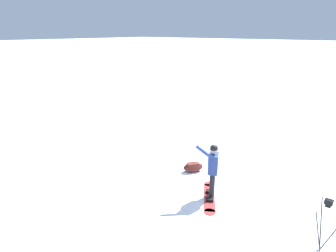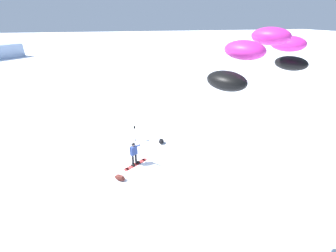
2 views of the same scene
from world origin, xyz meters
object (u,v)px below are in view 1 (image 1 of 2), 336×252
snowboarder (213,166)px  snowboard (209,197)px  camera_tripod (327,215)px  gear_bag_large (193,167)px

snowboarder → snowboard: size_ratio=1.07×
snowboarder → camera_tripod: snowboarder is taller
snowboard → camera_tripod: camera_tripod is taller
gear_bag_large → snowboard: bearing=51.5°
camera_tripod → snowboard: bearing=-95.2°
snowboarder → camera_tripod: 2.96m
snowboarder → snowboard: 0.95m
snowboard → gear_bag_large: gear_bag_large is taller
snowboard → gear_bag_large: size_ratio=2.06×
gear_bag_large → camera_tripod: size_ratio=0.59×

